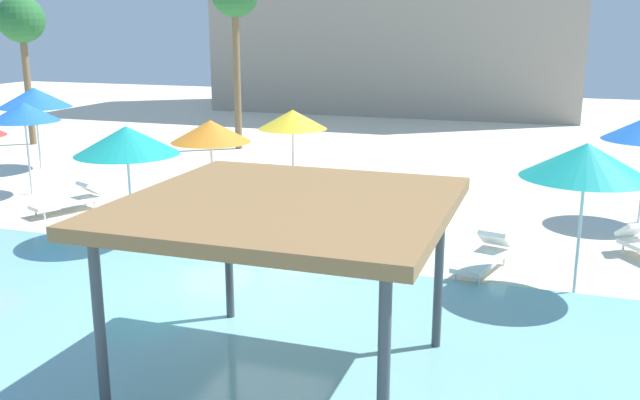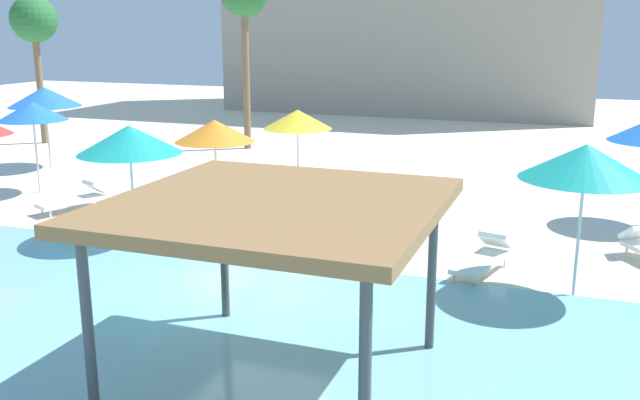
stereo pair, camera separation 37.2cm
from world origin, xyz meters
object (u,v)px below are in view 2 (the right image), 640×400
object	(u,v)px
beach_umbrella_blue_4	(44,97)
lounge_chair_1	(365,213)
lounge_chair_2	(303,199)
lounge_chair_0	(484,257)
beach_umbrella_orange_1	(215,131)
palm_tree_0	(34,23)
shade_pavilion	(277,211)
beach_umbrella_yellow_7	(298,119)
beach_umbrella_blue_3	(32,111)
lounge_chair_4	(77,198)
beach_umbrella_teal_0	(129,140)
beach_umbrella_teal_2	(585,162)

from	to	relation	value
beach_umbrella_blue_4	lounge_chair_1	size ratio (longest dim) A/B	1.48
lounge_chair_2	beach_umbrella_blue_4	bearing A→B (deg)	-114.06
lounge_chair_1	lounge_chair_0	bearing A→B (deg)	18.98
beach_umbrella_orange_1	palm_tree_0	world-z (taller)	palm_tree_0
shade_pavilion	beach_umbrella_yellow_7	bearing A→B (deg)	110.59
lounge_chair_0	lounge_chair_2	world-z (taller)	same
beach_umbrella_blue_3	lounge_chair_4	bearing A→B (deg)	-28.14
beach_umbrella_teal_0	beach_umbrella_yellow_7	xyz separation A→B (m)	(2.02, 5.20, -0.09)
beach_umbrella_yellow_7	palm_tree_0	distance (m)	15.07
shade_pavilion	palm_tree_0	size ratio (longest dim) A/B	0.70
beach_umbrella_teal_2	lounge_chair_2	world-z (taller)	beach_umbrella_teal_2
beach_umbrella_orange_1	beach_umbrella_blue_4	xyz separation A→B (m)	(-8.53, 3.47, 0.27)
beach_umbrella_teal_0	beach_umbrella_blue_4	world-z (taller)	beach_umbrella_blue_4
beach_umbrella_teal_0	beach_umbrella_blue_3	bearing A→B (deg)	150.71
beach_umbrella_yellow_7	lounge_chair_1	world-z (taller)	beach_umbrella_yellow_7
beach_umbrella_yellow_7	lounge_chair_4	size ratio (longest dim) A/B	1.30
lounge_chair_4	palm_tree_0	xyz separation A→B (m)	(-8.69, 8.73, 4.66)
beach_umbrella_teal_2	lounge_chair_0	xyz separation A→B (m)	(-1.75, 0.73, -2.22)
lounge_chair_0	palm_tree_0	distance (m)	22.65
beach_umbrella_blue_4	lounge_chair_0	bearing A→B (deg)	-20.01
lounge_chair_2	beach_umbrella_teal_0	bearing A→B (deg)	-45.81
shade_pavilion	palm_tree_0	world-z (taller)	palm_tree_0
beach_umbrella_blue_4	lounge_chair_1	distance (m)	13.24
beach_umbrella_teal_0	beach_umbrella_teal_2	xyz separation A→B (m)	(9.72, -0.16, 0.16)
beach_umbrella_orange_1	lounge_chair_2	world-z (taller)	beach_umbrella_orange_1
beach_umbrella_blue_3	beach_umbrella_yellow_7	xyz separation A→B (m)	(7.56, 2.10, -0.16)
beach_umbrella_blue_4	lounge_chair_1	xyz separation A→B (m)	(12.63, -3.32, -2.16)
beach_umbrella_teal_0	palm_tree_0	distance (m)	16.05
beach_umbrella_orange_1	beach_umbrella_blue_4	distance (m)	9.22
lounge_chair_2	lounge_chair_1	bearing A→B (deg)	57.02
lounge_chair_0	beach_umbrella_teal_0	bearing A→B (deg)	-70.90
lounge_chair_0	lounge_chair_1	distance (m)	4.09
beach_umbrella_blue_3	lounge_chair_1	size ratio (longest dim) A/B	1.43
beach_umbrella_blue_3	beach_umbrella_blue_4	xyz separation A→B (m)	(-2.38, 3.25, 0.03)
beach_umbrella_orange_1	lounge_chair_1	xyz separation A→B (m)	(4.10, 0.15, -1.89)
beach_umbrella_blue_4	lounge_chair_1	world-z (taller)	beach_umbrella_blue_4
beach_umbrella_orange_1	lounge_chair_1	bearing A→B (deg)	2.09
lounge_chair_1	palm_tree_0	size ratio (longest dim) A/B	0.31
beach_umbrella_blue_3	beach_umbrella_blue_4	size ratio (longest dim) A/B	0.97
beach_umbrella_teal_2	beach_umbrella_blue_3	bearing A→B (deg)	167.91
beach_umbrella_blue_4	lounge_chair_4	size ratio (longest dim) A/B	1.43
beach_umbrella_blue_3	beach_umbrella_yellow_7	size ratio (longest dim) A/B	1.06
beach_umbrella_blue_3	lounge_chair_4	xyz separation A→B (m)	(2.41, -1.29, -2.12)
beach_umbrella_blue_3	shade_pavilion	bearing A→B (deg)	-35.58
beach_umbrella_yellow_7	lounge_chair_2	bearing A→B (deg)	-63.32
lounge_chair_0	palm_tree_0	world-z (taller)	palm_tree_0
lounge_chair_2	lounge_chair_4	xyz separation A→B (m)	(-5.82, -2.04, 0.00)
beach_umbrella_teal_2	lounge_chair_1	xyz separation A→B (m)	(-5.01, 3.19, -2.22)
beach_umbrella_blue_3	palm_tree_0	bearing A→B (deg)	130.16
lounge_chair_2	lounge_chair_4	world-z (taller)	same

